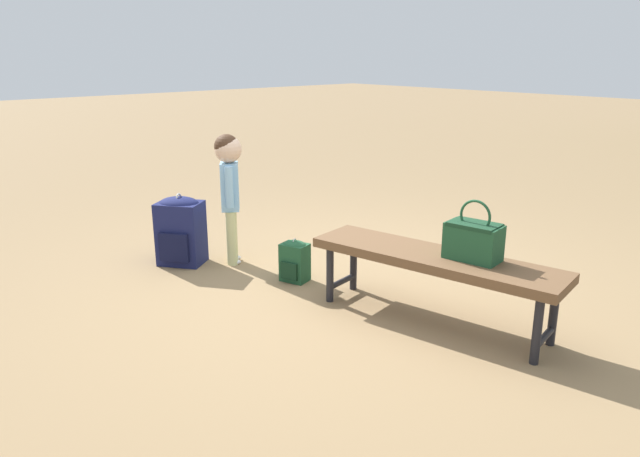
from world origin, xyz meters
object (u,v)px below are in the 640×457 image
object	(u,v)px
handbag	(473,239)
backpack_small	(295,260)
backpack_large	(181,229)
child_standing	(229,178)
park_bench	(434,263)

from	to	relation	value
handbag	backpack_small	xyz separation A→B (m)	(1.33, 0.29, -0.41)
backpack_large	handbag	bearing A→B (deg)	-162.24
handbag	backpack_small	size ratio (longest dim) A/B	1.12
child_standing	park_bench	bearing A→B (deg)	-169.82
handbag	child_standing	xyz separation A→B (m)	(1.98, 0.41, 0.12)
park_bench	backpack_large	bearing A→B (deg)	17.22
child_standing	handbag	bearing A→B (deg)	-168.42
child_standing	backpack_large	size ratio (longest dim) A/B	1.79
backpack_small	park_bench	bearing A→B (deg)	-169.97
backpack_large	park_bench	bearing A→B (deg)	-162.78
handbag	child_standing	bearing A→B (deg)	11.58
park_bench	handbag	xyz separation A→B (m)	(-0.21, -0.09, 0.18)
park_bench	backpack_small	world-z (taller)	park_bench
backpack_large	backpack_small	world-z (taller)	backpack_large
park_bench	backpack_large	world-z (taller)	backpack_large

